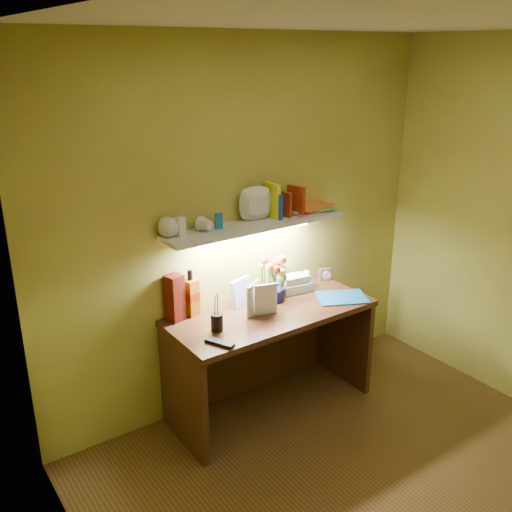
% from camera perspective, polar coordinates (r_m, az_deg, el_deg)
% --- Properties ---
extents(ground, '(3.00, 3.00, 0.00)m').
position_cam_1_polar(ground, '(3.51, 14.21, -23.54)').
color(ground, '#443014').
rests_on(ground, ground).
extents(desk, '(1.40, 0.60, 0.75)m').
position_cam_1_polar(desk, '(3.98, 1.49, -10.33)').
color(desk, '#361B0E').
rests_on(desk, ground).
extents(flower_bouquet, '(0.23, 0.23, 0.31)m').
position_cam_1_polar(flower_bouquet, '(3.90, 1.67, -2.32)').
color(flower_bouquet, '#070A3B').
rests_on(flower_bouquet, desk).
extents(telephone, '(0.25, 0.20, 0.14)m').
position_cam_1_polar(telephone, '(4.09, 3.78, -2.57)').
color(telephone, beige).
rests_on(telephone, desk).
extents(desk_clock, '(0.10, 0.07, 0.09)m').
position_cam_1_polar(desk_clock, '(4.31, 6.88, -1.82)').
color(desk_clock, '#AAABAE').
rests_on(desk_clock, desk).
extents(whisky_bottle, '(0.10, 0.10, 0.31)m').
position_cam_1_polar(whisky_bottle, '(3.71, -6.55, -3.65)').
color(whisky_bottle, '#9F4F07').
rests_on(whisky_bottle, desk).
extents(whisky_box, '(0.12, 0.12, 0.31)m').
position_cam_1_polar(whisky_box, '(3.65, -8.15, -4.16)').
color(whisky_box, '#511108').
rests_on(whisky_box, desk).
extents(pen_cup, '(0.10, 0.10, 0.19)m').
position_cam_1_polar(pen_cup, '(3.52, -3.95, -6.04)').
color(pen_cup, black).
rests_on(pen_cup, desk).
extents(art_card, '(0.18, 0.09, 0.18)m').
position_cam_1_polar(art_card, '(3.86, -1.49, -3.58)').
color(art_card, white).
rests_on(art_card, desk).
extents(tv_remote, '(0.13, 0.19, 0.02)m').
position_cam_1_polar(tv_remote, '(3.39, -3.66, -8.65)').
color(tv_remote, black).
rests_on(tv_remote, desk).
extents(blue_folder, '(0.41, 0.37, 0.01)m').
position_cam_1_polar(blue_folder, '(4.03, 8.59, -4.11)').
color(blue_folder, '#1867B3').
rests_on(blue_folder, desk).
extents(desk_book_a, '(0.15, 0.09, 0.22)m').
position_cam_1_polar(desk_book_a, '(3.64, -0.88, -4.79)').
color(desk_book_a, silver).
rests_on(desk_book_a, desk).
extents(desk_book_b, '(0.15, 0.07, 0.21)m').
position_cam_1_polar(desk_book_b, '(3.69, -0.15, -4.49)').
color(desk_book_b, silver).
rests_on(desk_book_b, desk).
extents(wall_shelf, '(1.33, 0.34, 0.27)m').
position_cam_1_polar(wall_shelf, '(3.76, 0.40, 3.79)').
color(wall_shelf, silver).
rests_on(wall_shelf, ground).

